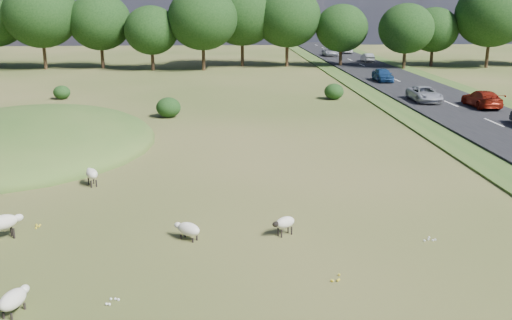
{
  "coord_description": "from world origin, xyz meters",
  "views": [
    {
      "loc": [
        0.39,
        -23.46,
        8.56
      ],
      "look_at": [
        2.0,
        4.0,
        1.0
      ],
      "focal_mm": 40.0,
      "sensor_mm": 36.0,
      "label": 1
    }
  ],
  "objects": [
    {
      "name": "ground",
      "position": [
        0.0,
        20.0,
        0.0
      ],
      "size": [
        160.0,
        160.0,
        0.0
      ],
      "primitive_type": "plane",
      "color": "#304C17",
      "rests_on": "ground"
    },
    {
      "name": "car_7",
      "position": [
        18.1,
        25.35,
        0.9
      ],
      "size": [
        2.14,
        4.65,
        1.29
      ],
      "primitive_type": "imported",
      "color": "#B3B5BB",
      "rests_on": "road"
    },
    {
      "name": "sheep_0",
      "position": [
        -0.99,
        -3.49,
        0.43
      ],
      "size": [
        1.15,
        0.99,
        0.67
      ],
      "rotation": [
        0.0,
        0.0,
        2.5
      ],
      "color": "beige",
      "rests_on": "ground"
    },
    {
      "name": "car_0",
      "position": [
        21.9,
        22.31,
        0.94
      ],
      "size": [
        1.94,
        4.77,
        1.38
      ],
      "primitive_type": "imported",
      "rotation": [
        0.0,
        0.0,
        3.14
      ],
      "color": "maroon",
      "rests_on": "road"
    },
    {
      "name": "car_2",
      "position": [
        18.1,
        70.43,
        0.88
      ],
      "size": [
        2.1,
        4.56,
        1.27
      ],
      "primitive_type": "imported",
      "color": "#B8BBC0",
      "rests_on": "road"
    },
    {
      "name": "sheep_4",
      "position": [
        -6.03,
        3.41,
        0.6
      ],
      "size": [
        0.88,
        1.23,
        0.86
      ],
      "rotation": [
        0.0,
        0.0,
        2.01
      ],
      "color": "beige",
      "rests_on": "ground"
    },
    {
      "name": "sheep_3",
      "position": [
        -5.65,
        -8.51,
        0.45
      ],
      "size": [
        0.81,
        1.29,
        0.71
      ],
      "rotation": [
        0.0,
        0.0,
        1.28
      ],
      "color": "beige",
      "rests_on": "ground"
    },
    {
      "name": "shrubs",
      "position": [
        -1.21,
        25.44,
        0.73
      ],
      "size": [
        26.82,
        11.12,
        1.56
      ],
      "color": "black",
      "rests_on": "ground"
    },
    {
      "name": "sheep_1",
      "position": [
        2.66,
        -3.29,
        0.52
      ],
      "size": [
        1.03,
        0.83,
        0.74
      ],
      "rotation": [
        0.0,
        0.0,
        3.72
      ],
      "color": "beige",
      "rests_on": "ground"
    },
    {
      "name": "car_6",
      "position": [
        21.9,
        76.23,
        0.92
      ],
      "size": [
        1.89,
        4.64,
        1.35
      ],
      "primitive_type": "imported",
      "rotation": [
        0.0,
        0.0,
        3.14
      ],
      "color": "white",
      "rests_on": "road"
    },
    {
      "name": "sheep_2",
      "position": [
        -7.87,
        -3.05,
        0.67
      ],
      "size": [
        1.31,
        1.14,
        0.96
      ],
      "rotation": [
        0.0,
        0.0,
        0.65
      ],
      "color": "beige",
      "rests_on": "ground"
    },
    {
      "name": "mound",
      "position": [
        -12.0,
        12.0,
        0.0
      ],
      "size": [
        16.0,
        20.0,
        4.0
      ],
      "primitive_type": "ellipsoid",
      "color": "#33561E",
      "rests_on": "ground"
    },
    {
      "name": "car_3",
      "position": [
        18.1,
        38.81,
        0.97
      ],
      "size": [
        1.7,
        4.23,
        1.44
      ],
      "primitive_type": "imported",
      "color": "navy",
      "rests_on": "road"
    },
    {
      "name": "treeline",
      "position": [
        -1.06,
        55.44,
        6.57
      ],
      "size": [
        96.28,
        14.66,
        11.7
      ],
      "color": "black",
      "rests_on": "ground"
    },
    {
      "name": "road",
      "position": [
        20.0,
        30.0,
        0.12
      ],
      "size": [
        8.0,
        150.0,
        0.25
      ],
      "primitive_type": "cube",
      "color": "black",
      "rests_on": "ground"
    },
    {
      "name": "car_5",
      "position": [
        21.9,
        60.8,
        0.86
      ],
      "size": [
        1.29,
        3.71,
        1.22
      ],
      "primitive_type": "imported",
      "rotation": [
        0.0,
        0.0,
        3.14
      ],
      "color": "#ADAEB5",
      "rests_on": "road"
    }
  ]
}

